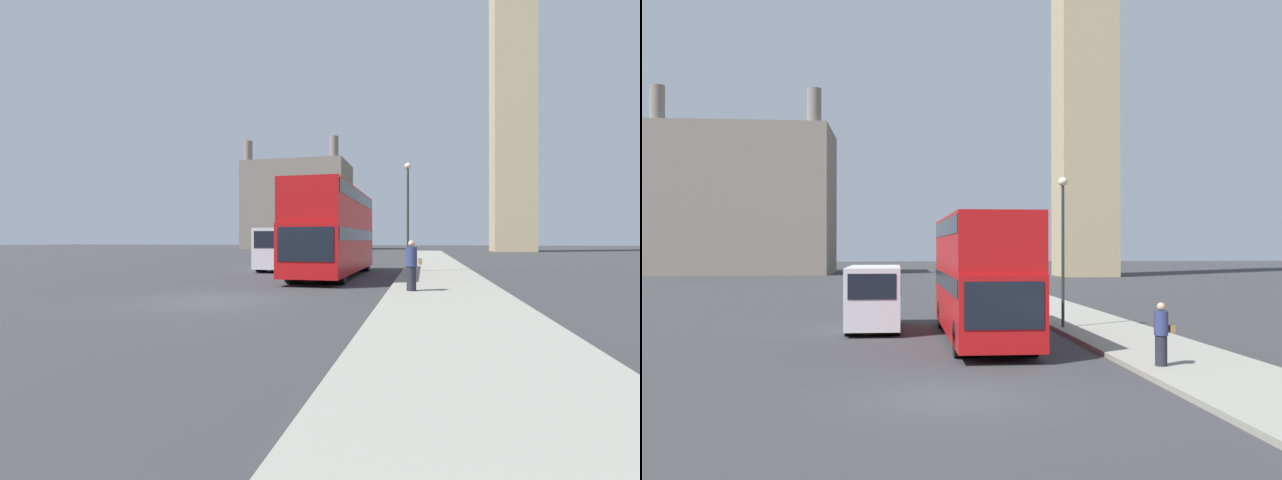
{
  "view_description": "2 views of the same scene",
  "coord_description": "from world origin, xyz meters",
  "views": [
    {
      "loc": [
        6.19,
        -11.97,
        1.83
      ],
      "look_at": [
        0.71,
        10.46,
        1.85
      ],
      "focal_mm": 24.0,
      "sensor_mm": 36.0,
      "label": 1
    },
    {
      "loc": [
        -1.25,
        -15.75,
        3.3
      ],
      "look_at": [
        1.94,
        18.4,
        3.65
      ],
      "focal_mm": 40.0,
      "sensor_mm": 36.0,
      "label": 2
    }
  ],
  "objects": [
    {
      "name": "ground_plane",
      "position": [
        0.0,
        0.0,
        0.0
      ],
      "size": [
        300.0,
        300.0,
        0.0
      ],
      "primitive_type": "plane",
      "color": "#333335"
    },
    {
      "name": "sidewalk_strip",
      "position": [
        6.91,
        0.0,
        0.07
      ],
      "size": [
        3.81,
        120.0,
        0.15
      ],
      "color": "gray",
      "rests_on": "ground_plane"
    },
    {
      "name": "clock_tower",
      "position": [
        20.3,
        63.92,
        34.19
      ],
      "size": [
        6.86,
        7.03,
        66.73
      ],
      "color": "tan",
      "rests_on": "ground_plane"
    },
    {
      "name": "building_block_distant",
      "position": [
        -19.77,
        75.25,
        9.08
      ],
      "size": [
        21.04,
        14.12,
        22.05
      ],
      "color": "slate",
      "rests_on": "ground_plane"
    },
    {
      "name": "red_double_decker_bus",
      "position": [
        1.76,
        9.32,
        2.42
      ],
      "size": [
        2.58,
        11.09,
        4.36
      ],
      "color": "#B71114",
      "rests_on": "ground_plane"
    },
    {
      "name": "white_van",
      "position": [
        -2.1,
        12.76,
        1.36
      ],
      "size": [
        2.08,
        5.53,
        2.53
      ],
      "color": "silver",
      "rests_on": "ground_plane"
    },
    {
      "name": "pedestrian",
      "position": [
        5.78,
        2.58,
        0.99
      ],
      "size": [
        0.53,
        0.37,
        1.68
      ],
      "color": "#23232D",
      "rests_on": "sidewalk_strip"
    },
    {
      "name": "street_lamp",
      "position": [
        5.32,
        11.8,
        4.02
      ],
      "size": [
        0.36,
        0.36,
        5.92
      ],
      "color": "#2D332D",
      "rests_on": "sidewalk_strip"
    }
  ]
}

